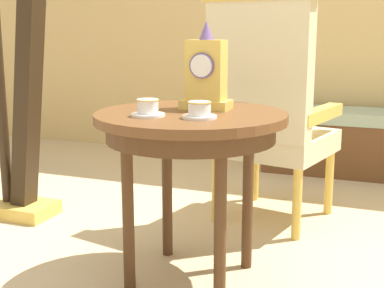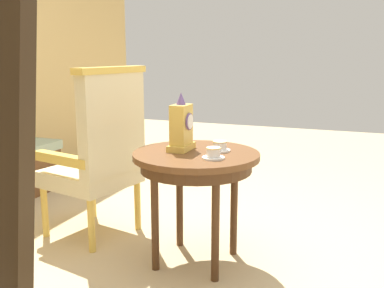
% 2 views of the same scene
% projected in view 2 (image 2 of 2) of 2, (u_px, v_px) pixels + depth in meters
% --- Properties ---
extents(ground_plane, '(10.00, 10.00, 0.00)m').
position_uv_depth(ground_plane, '(206.00, 262.00, 2.68)').
color(ground_plane, tan).
extents(side_table, '(0.73, 0.73, 0.67)m').
position_uv_depth(side_table, '(196.00, 166.00, 2.58)').
color(side_table, brown).
rests_on(side_table, ground).
extents(teacup_left, '(0.12, 0.12, 0.06)m').
position_uv_depth(teacup_left, '(213.00, 154.00, 2.41)').
color(teacup_left, white).
rests_on(teacup_left, side_table).
extents(teacup_right, '(0.12, 0.12, 0.06)m').
position_uv_depth(teacup_right, '(220.00, 147.00, 2.59)').
color(teacup_right, white).
rests_on(teacup_right, side_table).
extents(mantel_clock, '(0.19, 0.11, 0.34)m').
position_uv_depth(mantel_clock, '(181.00, 127.00, 2.59)').
color(mantel_clock, gold).
rests_on(mantel_clock, side_table).
extents(armchair, '(0.64, 0.63, 1.14)m').
position_uv_depth(armchair, '(100.00, 151.00, 2.95)').
color(armchair, beige).
rests_on(armchair, ground).
extents(harp, '(0.40, 0.24, 1.89)m').
position_uv_depth(harp, '(6.00, 176.00, 1.70)').
color(harp, gold).
rests_on(harp, ground).
extents(window_bench, '(1.16, 0.40, 0.44)m').
position_uv_depth(window_bench, '(0.00, 176.00, 3.71)').
color(window_bench, '#9EB299').
rests_on(window_bench, ground).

